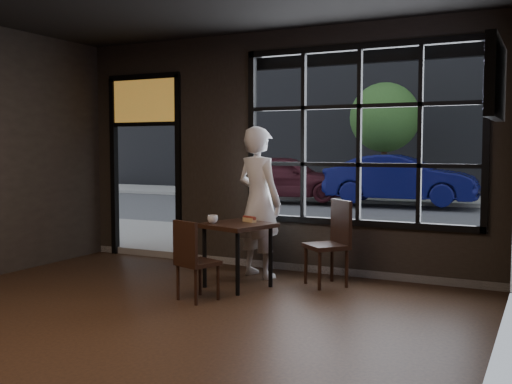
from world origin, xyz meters
The scene contains 16 objects.
floor centered at (0.00, 0.00, -0.01)m, with size 6.00×7.00×0.02m, color black.
wall_right centered at (3.00, 0.00, 1.60)m, with size 0.04×7.00×3.20m, color black.
window_frame centered at (1.20, 3.50, 1.80)m, with size 3.06×0.12×2.28m, color black.
stained_transom centered at (-2.10, 3.50, 2.35)m, with size 1.20×0.06×0.70m, color orange.
street_asphalt centered at (0.00, 24.00, -0.02)m, with size 60.00×41.00×0.04m, color #545456.
building_across centered at (0.00, 23.00, 7.50)m, with size 28.00×12.00×15.00m, color #5B5956.
cafe_table centered at (0.09, 2.33, 0.38)m, with size 0.71×0.71×0.77m, color black.
chair_near centered at (-0.01, 1.62, 0.44)m, with size 0.38×0.38×0.88m, color black.
chair_window centered at (1.00, 2.88, 0.51)m, with size 0.44×0.44×1.02m, color black.
man centered at (0.05, 2.99, 0.96)m, with size 0.70×0.46×1.92m, color white.
hotdog centered at (0.16, 2.50, 0.79)m, with size 0.20×0.08×0.06m, color tan, non-canonical shape.
cup centered at (-0.16, 2.19, 0.81)m, with size 0.12×0.12×0.10m, color silver.
tv centered at (2.93, 1.73, 2.23)m, with size 0.13×1.14×0.66m, color black.
navy_car centered at (-0.38, 12.77, 0.78)m, with size 1.44×4.12×1.36m, color #0A0E45.
maroon_car centered at (-3.79, 12.53, 0.78)m, with size 1.60×3.98×1.35m, color #481720.
tree_left centered at (-1.32, 14.61, 2.57)m, with size 2.14×2.14×3.65m.
Camera 1 is at (3.39, -3.82, 1.65)m, focal length 42.00 mm.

